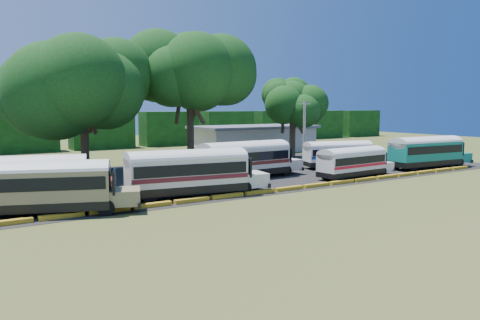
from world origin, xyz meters
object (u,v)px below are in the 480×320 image
bus_cream_west (190,170)px  bus_teal (427,150)px  bus_beige (43,184)px  bus_white_red (353,161)px  tree_west (82,80)px  bus_red (30,175)px

bus_cream_west → bus_teal: (29.71, 0.39, -0.01)m
bus_cream_west → bus_beige: bearing=-169.2°
bus_beige → bus_teal: bearing=21.9°
bus_cream_west → bus_white_red: bus_cream_west is taller
bus_white_red → tree_west: 27.67m
bus_beige → bus_white_red: (28.08, 0.29, -0.31)m
bus_red → bus_cream_west: bearing=-8.5°
bus_white_red → bus_red: bearing=166.5°
bus_white_red → bus_teal: (12.22, 0.54, 0.36)m
bus_teal → tree_west: (-33.45, 15.41, 7.44)m
bus_red → bus_white_red: size_ratio=1.14×
bus_red → tree_west: 14.98m
bus_teal → bus_red: bearing=178.7°
tree_west → bus_red: bearing=-121.8°
bus_beige → tree_west: 19.15m
bus_teal → tree_west: size_ratio=0.80×
bus_cream_west → bus_white_red: bearing=7.9°
bus_teal → bus_white_red: bearing=-172.5°
bus_beige → bus_white_red: bearing=21.3°
bus_white_red → bus_beige: bearing=177.1°
tree_west → bus_teal: bearing=-24.7°
bus_white_red → tree_west: tree_west is taller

